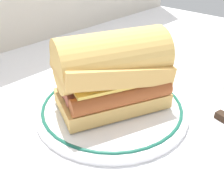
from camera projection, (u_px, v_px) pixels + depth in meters
name	position (u px, v px, depth m)	size (l,w,h in m)	color
ground_plane	(117.00, 111.00, 0.48)	(1.50, 1.50, 0.00)	white
plate	(112.00, 107.00, 0.48)	(0.27, 0.27, 0.01)	white
sausage_sandwich	(112.00, 72.00, 0.44)	(0.21, 0.17, 0.13)	tan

